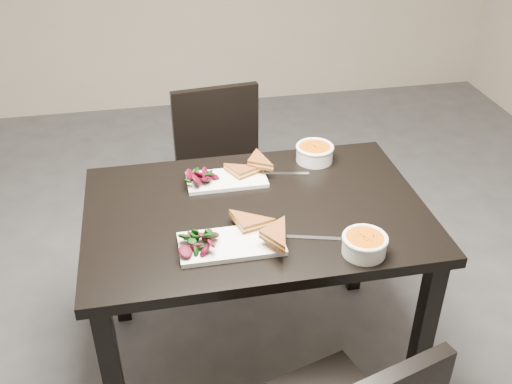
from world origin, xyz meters
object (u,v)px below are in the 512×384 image
Objects in this scene: chair_far at (223,167)px; soup_bowl_near at (365,244)px; plate_near at (231,244)px; plate_far at (227,180)px; table at (256,231)px; soup_bowl_far at (315,152)px.

soup_bowl_near is (0.30, -1.08, 0.30)m from chair_far.
soup_bowl_near is (0.41, -0.12, 0.03)m from plate_near.
plate_near is at bearing -96.52° from plate_far.
plate_near reaches higher than table.
soup_bowl_near is at bearing -15.78° from plate_near.
plate_near is 1.12× the size of plate_far.
table is 3.56× the size of plate_near.
plate_near is 0.42m from soup_bowl_near.
soup_bowl_near is 0.60m from soup_bowl_far.
soup_bowl_near reaches higher than plate_far.
soup_bowl_near is at bearing -90.84° from soup_bowl_far.
soup_bowl_far is (0.37, 0.09, 0.03)m from plate_far.
plate_near is at bearing -102.65° from chair_far.
soup_bowl_far is (0.42, 0.49, 0.03)m from plate_near.
chair_far reaches higher than plate_near.
chair_far reaches higher than plate_far.
table is at bearing -135.24° from soup_bowl_far.
table is 4.00× the size of plate_far.
plate_far is (0.05, 0.40, -0.00)m from plate_near.
chair_far is (-0.01, 0.77, -0.17)m from table.
plate_far is 1.97× the size of soup_bowl_far.
soup_bowl_far is at bearing 44.76° from table.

